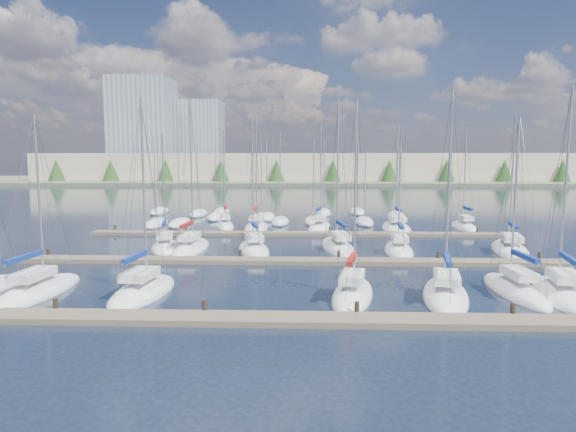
{
  "coord_description": "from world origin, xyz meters",
  "views": [
    {
      "loc": [
        1.29,
        -21.51,
        8.25
      ],
      "look_at": [
        0.0,
        14.0,
        4.0
      ],
      "focal_mm": 30.0,
      "sensor_mm": 36.0,
      "label": 1
    }
  ],
  "objects_px": {
    "sailboat_o": "(256,227)",
    "sailboat_g": "(562,294)",
    "sailboat_m": "(510,250)",
    "sailboat_h": "(165,248)",
    "sailboat_k": "(339,248)",
    "sailboat_f": "(515,290)",
    "sailboat_j": "(254,249)",
    "sailboat_l": "(399,250)",
    "sailboat_r": "(464,227)",
    "sailboat_p": "(320,228)",
    "sailboat_n": "(225,226)",
    "sailboat_i": "(191,248)",
    "sailboat_q": "(396,228)",
    "sailboat_b": "(38,292)",
    "sailboat_e": "(445,295)",
    "sailboat_c": "(143,292)",
    "sailboat_d": "(353,294)"
  },
  "relations": [
    {
      "from": "sailboat_g",
      "to": "sailboat_m",
      "type": "xyz_separation_m",
      "value": [
        2.82,
        14.17,
        -0.01
      ]
    },
    {
      "from": "sailboat_q",
      "to": "sailboat_n",
      "type": "height_order",
      "value": "sailboat_q"
    },
    {
      "from": "sailboat_q",
      "to": "sailboat_k",
      "type": "height_order",
      "value": "sailboat_k"
    },
    {
      "from": "sailboat_r",
      "to": "sailboat_e",
      "type": "height_order",
      "value": "sailboat_e"
    },
    {
      "from": "sailboat_q",
      "to": "sailboat_m",
      "type": "height_order",
      "value": "sailboat_q"
    },
    {
      "from": "sailboat_f",
      "to": "sailboat_j",
      "type": "relative_size",
      "value": 0.91
    },
    {
      "from": "sailboat_g",
      "to": "sailboat_j",
      "type": "xyz_separation_m",
      "value": [
        -20.01,
        13.42,
        -0.0
      ]
    },
    {
      "from": "sailboat_l",
      "to": "sailboat_j",
      "type": "relative_size",
      "value": 0.9
    },
    {
      "from": "sailboat_h",
      "to": "sailboat_m",
      "type": "height_order",
      "value": "sailboat_m"
    },
    {
      "from": "sailboat_p",
      "to": "sailboat_o",
      "type": "bearing_deg",
      "value": -172.45
    },
    {
      "from": "sailboat_m",
      "to": "sailboat_p",
      "type": "bearing_deg",
      "value": 155.36
    },
    {
      "from": "sailboat_k",
      "to": "sailboat_f",
      "type": "bearing_deg",
      "value": -62.77
    },
    {
      "from": "sailboat_o",
      "to": "sailboat_j",
      "type": "relative_size",
      "value": 1.09
    },
    {
      "from": "sailboat_q",
      "to": "sailboat_e",
      "type": "distance_m",
      "value": 27.9
    },
    {
      "from": "sailboat_g",
      "to": "sailboat_c",
      "type": "height_order",
      "value": "sailboat_g"
    },
    {
      "from": "sailboat_o",
      "to": "sailboat_g",
      "type": "relative_size",
      "value": 1.05
    },
    {
      "from": "sailboat_l",
      "to": "sailboat_m",
      "type": "distance_m",
      "value": 10.0
    },
    {
      "from": "sailboat_o",
      "to": "sailboat_m",
      "type": "bearing_deg",
      "value": -28.37
    },
    {
      "from": "sailboat_k",
      "to": "sailboat_g",
      "type": "bearing_deg",
      "value": -57.7
    },
    {
      "from": "sailboat_h",
      "to": "sailboat_e",
      "type": "height_order",
      "value": "sailboat_e"
    },
    {
      "from": "sailboat_q",
      "to": "sailboat_g",
      "type": "xyz_separation_m",
      "value": [
        4.79,
        -27.31,
        0.02
      ]
    },
    {
      "from": "sailboat_l",
      "to": "sailboat_e",
      "type": "height_order",
      "value": "sailboat_e"
    },
    {
      "from": "sailboat_l",
      "to": "sailboat_d",
      "type": "xyz_separation_m",
      "value": [
        -5.43,
        -14.09,
        0.01
      ]
    },
    {
      "from": "sailboat_m",
      "to": "sailboat_h",
      "type": "bearing_deg",
      "value": -166.11
    },
    {
      "from": "sailboat_o",
      "to": "sailboat_p",
      "type": "height_order",
      "value": "sailboat_o"
    },
    {
      "from": "sailboat_q",
      "to": "sailboat_b",
      "type": "relative_size",
      "value": 1.11
    },
    {
      "from": "sailboat_n",
      "to": "sailboat_f",
      "type": "bearing_deg",
      "value": -63.42
    },
    {
      "from": "sailboat_f",
      "to": "sailboat_m",
      "type": "distance_m",
      "value": 14.56
    },
    {
      "from": "sailboat_c",
      "to": "sailboat_p",
      "type": "xyz_separation_m",
      "value": [
        11.59,
        27.74,
        0.01
      ]
    },
    {
      "from": "sailboat_o",
      "to": "sailboat_i",
      "type": "relative_size",
      "value": 0.97
    },
    {
      "from": "sailboat_h",
      "to": "sailboat_d",
      "type": "distance_m",
      "value": 21.48
    },
    {
      "from": "sailboat_b",
      "to": "sailboat_e",
      "type": "xyz_separation_m",
      "value": [
        24.69,
        0.2,
        0.01
      ]
    },
    {
      "from": "sailboat_f",
      "to": "sailboat_e",
      "type": "relative_size",
      "value": 0.89
    },
    {
      "from": "sailboat_n",
      "to": "sailboat_p",
      "type": "xyz_separation_m",
      "value": [
        11.36,
        -1.13,
        -0.02
      ]
    },
    {
      "from": "sailboat_o",
      "to": "sailboat_h",
      "type": "bearing_deg",
      "value": -116.93
    },
    {
      "from": "sailboat_n",
      "to": "sailboat_i",
      "type": "distance_m",
      "value": 14.73
    },
    {
      "from": "sailboat_n",
      "to": "sailboat_m",
      "type": "relative_size",
      "value": 0.97
    },
    {
      "from": "sailboat_f",
      "to": "sailboat_p",
      "type": "height_order",
      "value": "sailboat_p"
    },
    {
      "from": "sailboat_o",
      "to": "sailboat_m",
      "type": "relative_size",
      "value": 1.08
    },
    {
      "from": "sailboat_g",
      "to": "sailboat_h",
      "type": "xyz_separation_m",
      "value": [
        -28.21,
        14.08,
        -0.0
      ]
    },
    {
      "from": "sailboat_i",
      "to": "sailboat_r",
      "type": "bearing_deg",
      "value": 29.06
    },
    {
      "from": "sailboat_l",
      "to": "sailboat_j",
      "type": "bearing_deg",
      "value": -175.05
    },
    {
      "from": "sailboat_i",
      "to": "sailboat_h",
      "type": "distance_m",
      "value": 2.49
    },
    {
      "from": "sailboat_g",
      "to": "sailboat_b",
      "type": "xyz_separation_m",
      "value": [
        -31.75,
        -0.7,
        -0.01
      ]
    },
    {
      "from": "sailboat_r",
      "to": "sailboat_p",
      "type": "bearing_deg",
      "value": -175.66
    },
    {
      "from": "sailboat_l",
      "to": "sailboat_c",
      "type": "xyz_separation_m",
      "value": [
        -18.17,
        -13.9,
        0.0
      ]
    },
    {
      "from": "sailboat_q",
      "to": "sailboat_g",
      "type": "relative_size",
      "value": 0.97
    },
    {
      "from": "sailboat_p",
      "to": "sailboat_r",
      "type": "bearing_deg",
      "value": 12.66
    },
    {
      "from": "sailboat_i",
      "to": "sailboat_j",
      "type": "bearing_deg",
      "value": -0.29
    },
    {
      "from": "sailboat_h",
      "to": "sailboat_e",
      "type": "xyz_separation_m",
      "value": [
        21.15,
        -14.57,
        0.0
      ]
    }
  ]
}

